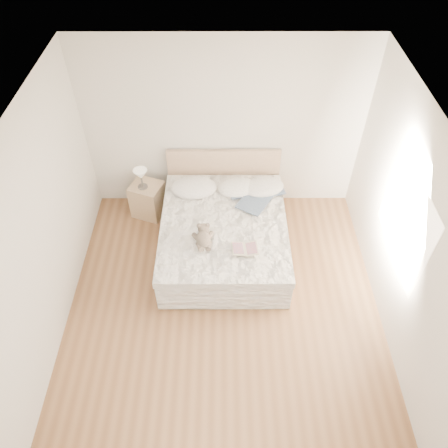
{
  "coord_description": "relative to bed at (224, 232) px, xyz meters",
  "views": [
    {
      "loc": [
        -0.01,
        -3.05,
        4.83
      ],
      "look_at": [
        0.0,
        1.05,
        0.62
      ],
      "focal_mm": 35.0,
      "sensor_mm": 36.0,
      "label": 1
    }
  ],
  "objects": [
    {
      "name": "childrens_book",
      "position": [
        0.27,
        -0.6,
        0.32
      ],
      "size": [
        0.37,
        0.27,
        0.02
      ],
      "primitive_type": "cube",
      "rotation": [
        0.0,
        0.0,
        0.1
      ],
      "color": "beige",
      "rests_on": "bed"
    },
    {
      "name": "wall_left",
      "position": [
        -2.0,
        -1.19,
        1.04
      ],
      "size": [
        0.02,
        4.5,
        2.7
      ],
      "primitive_type": "cube",
      "color": "silver",
      "rests_on": "ground"
    },
    {
      "name": "nightstand",
      "position": [
        -1.17,
        0.72,
        -0.03
      ],
      "size": [
        0.56,
        0.53,
        0.56
      ],
      "primitive_type": "cube",
      "rotation": [
        0.0,
        0.0,
        -0.36
      ],
      "color": "tan",
      "rests_on": "floor"
    },
    {
      "name": "teddy_bear",
      "position": [
        -0.26,
        -0.51,
        0.34
      ],
      "size": [
        0.29,
        0.38,
        0.19
      ],
      "primitive_type": null,
      "rotation": [
        0.0,
        0.0,
        0.13
      ],
      "color": "#685A4D",
      "rests_on": "bed"
    },
    {
      "name": "table_lamp",
      "position": [
        -1.21,
        0.69,
        0.48
      ],
      "size": [
        0.24,
        0.24,
        0.32
      ],
      "color": "#453F3C",
      "rests_on": "nightstand"
    },
    {
      "name": "bed",
      "position": [
        0.0,
        0.0,
        0.0
      ],
      "size": [
        1.72,
        2.14,
        1.0
      ],
      "color": "tan",
      "rests_on": "floor"
    },
    {
      "name": "photo_book",
      "position": [
        -0.48,
        0.6,
        0.32
      ],
      "size": [
        0.41,
        0.37,
        0.03
      ],
      "primitive_type": "cube",
      "rotation": [
        0.0,
        0.0,
        0.51
      ],
      "color": "white",
      "rests_on": "bed"
    },
    {
      "name": "blouse",
      "position": [
        0.45,
        0.32,
        0.32
      ],
      "size": [
        0.82,
        0.83,
        0.02
      ],
      "primitive_type": null,
      "rotation": [
        0.0,
        0.0,
        -0.54
      ],
      "color": "#3A4C64",
      "rests_on": "bed"
    },
    {
      "name": "window",
      "position": [
        1.99,
        -0.89,
        1.14
      ],
      "size": [
        0.02,
        1.3,
        1.1
      ],
      "primitive_type": "cube",
      "color": "white",
      "rests_on": "wall_right"
    },
    {
      "name": "wall_right",
      "position": [
        2.0,
        -1.19,
        1.04
      ],
      "size": [
        0.02,
        4.5,
        2.7
      ],
      "primitive_type": "cube",
      "color": "silver",
      "rests_on": "ground"
    },
    {
      "name": "pillow_right",
      "position": [
        0.58,
        0.59,
        0.33
      ],
      "size": [
        0.7,
        0.56,
        0.19
      ],
      "primitive_type": "ellipsoid",
      "rotation": [
        0.0,
        0.0,
        0.22
      ],
      "color": "white",
      "rests_on": "bed"
    },
    {
      "name": "pillow_middle",
      "position": [
        0.2,
        0.58,
        0.33
      ],
      "size": [
        0.66,
        0.53,
        0.17
      ],
      "primitive_type": "ellipsoid",
      "rotation": [
        0.0,
        0.0,
        0.26
      ],
      "color": "white",
      "rests_on": "bed"
    },
    {
      "name": "pillow_left",
      "position": [
        -0.43,
        0.58,
        0.33
      ],
      "size": [
        0.69,
        0.5,
        0.2
      ],
      "primitive_type": "ellipsoid",
      "rotation": [
        0.0,
        0.0,
        0.05
      ],
      "color": "white",
      "rests_on": "bed"
    },
    {
      "name": "wall_back",
      "position": [
        0.0,
        1.06,
        1.04
      ],
      "size": [
        4.0,
        0.02,
        2.7
      ],
      "primitive_type": "cube",
      "color": "silver",
      "rests_on": "ground"
    },
    {
      "name": "ceiling",
      "position": [
        0.0,
        -1.19,
        2.39
      ],
      "size": [
        4.0,
        4.5,
        0.0
      ],
      "primitive_type": "cube",
      "color": "white",
      "rests_on": "ground"
    },
    {
      "name": "floor",
      "position": [
        0.0,
        -1.19,
        -0.31
      ],
      "size": [
        4.0,
        4.5,
        0.0
      ],
      "primitive_type": "cube",
      "color": "brown",
      "rests_on": "ground"
    }
  ]
}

